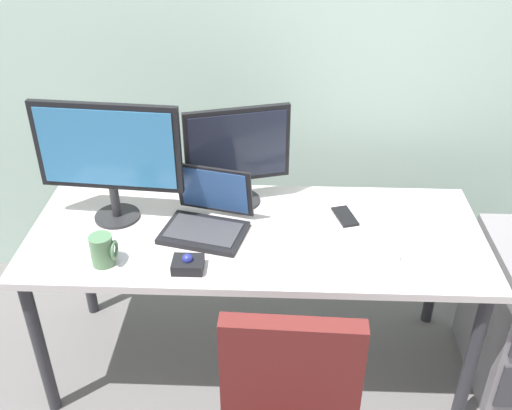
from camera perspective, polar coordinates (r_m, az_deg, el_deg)
The scene contains 10 objects.
ground_plane at distance 2.77m, azimuth 0.00°, elevation -14.54°, with size 8.00×8.00×0.00m, color #646060.
back_wall at distance 2.68m, azimuth 0.62°, elevation 18.83°, with size 6.00×0.10×2.80m, color #AECCBB.
desk at distance 2.35m, azimuth 0.00°, elevation -3.89°, with size 1.76×0.71×0.70m.
monitor_main at distance 2.31m, azimuth -14.01°, elevation 4.81°, with size 0.56×0.18×0.49m.
monitor_side at distance 2.38m, azimuth -1.76°, elevation 5.12°, with size 0.42×0.18×0.42m.
keyboard at distance 2.23m, azimuth 8.22°, elevation -3.97°, with size 0.41×0.15×0.03m.
laptop at distance 2.31m, azimuth -4.68°, elevation -1.11°, with size 0.37×0.33×0.24m.
trackball_mouse at distance 2.12m, azimuth -6.55°, elevation -5.64°, with size 0.11×0.09×0.07m.
coffee_mug at distance 2.18m, azimuth -14.46°, elevation -4.22°, with size 0.09×0.08×0.12m.
cell_phone at distance 2.42m, azimuth 8.52°, elevation -1.08°, with size 0.07×0.14×0.01m, color black.
Camera 1 is at (0.07, -1.90, 2.02)m, focal length 41.73 mm.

